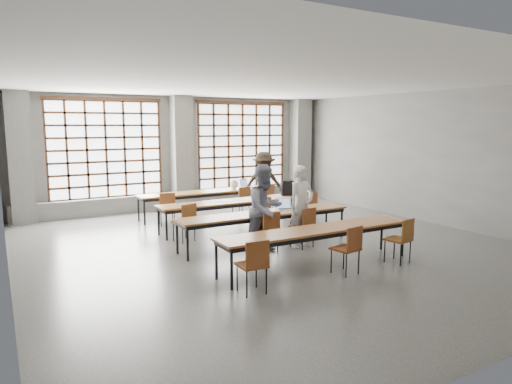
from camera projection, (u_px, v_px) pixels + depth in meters
floor at (269, 245)px, 9.99m from camera, size 11.00×11.00×0.00m
ceiling at (269, 82)px, 9.47m from camera, size 11.00×11.00×0.00m
wall_back at (179, 152)px, 14.45m from camera, size 10.00×0.00×10.00m
wall_left at (2, 180)px, 7.27m from camera, size 0.00×11.00×11.00m
wall_right at (428, 158)px, 12.18m from camera, size 0.00×11.00×11.00m
column_left at (20, 158)px, 12.00m from camera, size 0.60×0.55×3.50m
column_mid at (182, 153)px, 14.21m from camera, size 0.60×0.55×3.50m
column_right at (300, 149)px, 16.42m from camera, size 0.60×0.55×3.50m
window_left at (106, 150)px, 13.26m from camera, size 3.32×0.12×3.00m
window_right at (242, 146)px, 15.47m from camera, size 3.32×0.12×3.00m
sill_ledge at (182, 200)px, 14.50m from camera, size 9.80×0.35×0.50m
desk_row_a at (207, 193)px, 13.11m from camera, size 4.00×0.70×0.73m
desk_row_b at (236, 203)px, 11.51m from camera, size 4.00×0.70×0.73m
desk_row_c at (265, 215)px, 9.94m from camera, size 4.00×0.70×0.73m
desk_row_d at (318, 232)px, 8.40m from camera, size 4.00×0.70×0.73m
chair_back_left at (167, 205)px, 11.89m from camera, size 0.50×0.50×0.88m
chair_back_mid at (242, 199)px, 12.98m from camera, size 0.47×0.47×0.88m
chair_back_right at (266, 196)px, 13.38m from camera, size 0.49×0.49×0.88m
chair_mid_left at (186, 219)px, 10.22m from camera, size 0.52×0.52×0.88m
chair_mid_centre at (262, 210)px, 11.19m from camera, size 0.46×0.46×0.88m
chair_mid_right at (309, 205)px, 11.89m from camera, size 0.50×0.50×0.88m
chair_front_left at (268, 228)px, 9.27m from camera, size 0.43×0.43×0.88m
chair_front_right at (305, 223)px, 9.72m from camera, size 0.50×0.50×0.88m
chair_near_left at (254, 261)px, 7.04m from camera, size 0.44×0.44×0.88m
chair_near_mid at (349, 245)px, 7.98m from camera, size 0.48×0.49×0.88m
chair_near_right at (402, 236)px, 8.62m from camera, size 0.50×0.50×0.88m
student_male at (301, 206)px, 9.77m from camera, size 0.69×0.50×1.77m
student_female at (265, 209)px, 9.33m from camera, size 1.02×0.87×1.83m
student_back at (264, 183)px, 13.42m from camera, size 1.36×1.11×1.84m
laptop_front at (284, 206)px, 10.29m from camera, size 0.43×0.39×0.26m
laptop_back at (246, 186)px, 13.83m from camera, size 0.46×0.43×0.26m
mouse at (301, 208)px, 10.38m from camera, size 0.11×0.09×0.04m
green_box at (261, 210)px, 9.97m from camera, size 0.25×0.09×0.09m
phone at (275, 212)px, 9.93m from camera, size 0.14×0.10×0.01m
paper_sheet_a at (213, 202)px, 11.25m from camera, size 0.36×0.33×0.00m
paper_sheet_b at (226, 202)px, 11.31m from camera, size 0.34×0.28×0.00m
paper_sheet_c at (239, 200)px, 11.55m from camera, size 0.34×0.28×0.00m
backpack at (287, 188)px, 12.30m from camera, size 0.37×0.30×0.40m
plastic_bag at (234, 184)px, 13.56m from camera, size 0.29×0.24×0.29m
red_pouch at (252, 262)px, 7.11m from camera, size 0.22×0.15×0.06m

